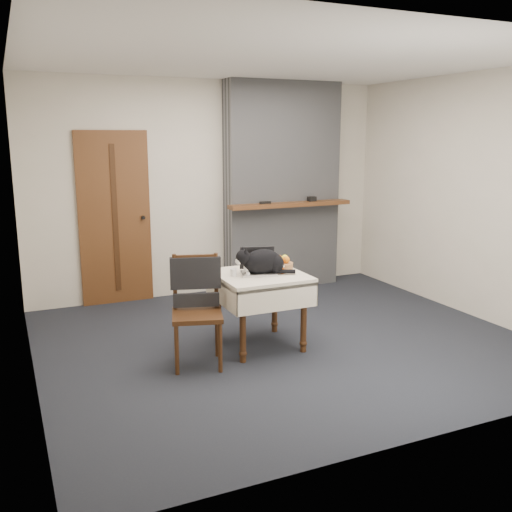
{
  "coord_description": "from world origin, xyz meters",
  "views": [
    {
      "loc": [
        -2.38,
        -4.64,
        1.95
      ],
      "look_at": [
        -0.33,
        -0.07,
        0.88
      ],
      "focal_mm": 40.0,
      "sensor_mm": 36.0,
      "label": 1
    }
  ],
  "objects_px": {
    "side_table": "(260,285)",
    "pill_bottle": "(282,269)",
    "chair": "(196,295)",
    "cream_jar": "(233,272)",
    "laptop": "(258,267)",
    "door": "(115,219)",
    "cat": "(263,262)",
    "fruit_basket": "(281,264)"
  },
  "relations": [
    {
      "from": "cat",
      "to": "laptop",
      "type": "bearing_deg",
      "value": 116.78
    },
    {
      "from": "door",
      "to": "cream_jar",
      "type": "height_order",
      "value": "door"
    },
    {
      "from": "laptop",
      "to": "cream_jar",
      "type": "relative_size",
      "value": 5.54
    },
    {
      "from": "side_table",
      "to": "cream_jar",
      "type": "height_order",
      "value": "cream_jar"
    },
    {
      "from": "laptop",
      "to": "side_table",
      "type": "bearing_deg",
      "value": -65.7
    },
    {
      "from": "cream_jar",
      "to": "fruit_basket",
      "type": "xyz_separation_m",
      "value": [
        0.51,
        0.06,
        0.02
      ]
    },
    {
      "from": "side_table",
      "to": "pill_bottle",
      "type": "distance_m",
      "value": 0.26
    },
    {
      "from": "side_table",
      "to": "laptop",
      "type": "relative_size",
      "value": 2.04
    },
    {
      "from": "laptop",
      "to": "fruit_basket",
      "type": "height_order",
      "value": "laptop"
    },
    {
      "from": "cream_jar",
      "to": "laptop",
      "type": "bearing_deg",
      "value": 3.88
    },
    {
      "from": "laptop",
      "to": "cat",
      "type": "bearing_deg",
      "value": -51.78
    },
    {
      "from": "cat",
      "to": "fruit_basket",
      "type": "bearing_deg",
      "value": 29.05
    },
    {
      "from": "side_table",
      "to": "pill_bottle",
      "type": "relative_size",
      "value": 9.8
    },
    {
      "from": "door",
      "to": "fruit_basket",
      "type": "height_order",
      "value": "door"
    },
    {
      "from": "door",
      "to": "cat",
      "type": "bearing_deg",
      "value": -64.85
    },
    {
      "from": "fruit_basket",
      "to": "chair",
      "type": "distance_m",
      "value": 0.93
    },
    {
      "from": "side_table",
      "to": "chair",
      "type": "height_order",
      "value": "chair"
    },
    {
      "from": "laptop",
      "to": "cream_jar",
      "type": "bearing_deg",
      "value": -159.83
    },
    {
      "from": "door",
      "to": "fruit_basket",
      "type": "relative_size",
      "value": 8.65
    },
    {
      "from": "door",
      "to": "cat",
      "type": "distance_m",
      "value": 2.25
    },
    {
      "from": "door",
      "to": "laptop",
      "type": "xyz_separation_m",
      "value": [
        0.93,
        -1.97,
        -0.24
      ]
    },
    {
      "from": "pill_bottle",
      "to": "fruit_basket",
      "type": "relative_size",
      "value": 0.34
    },
    {
      "from": "door",
      "to": "cream_jar",
      "type": "xyz_separation_m",
      "value": [
        0.68,
        -1.98,
        -0.27
      ]
    },
    {
      "from": "fruit_basket",
      "to": "pill_bottle",
      "type": "bearing_deg",
      "value": -111.25
    },
    {
      "from": "door",
      "to": "chair",
      "type": "distance_m",
      "value": 2.16
    },
    {
      "from": "laptop",
      "to": "pill_bottle",
      "type": "xyz_separation_m",
      "value": [
        0.19,
        -0.12,
        -0.02
      ]
    },
    {
      "from": "cream_jar",
      "to": "chair",
      "type": "distance_m",
      "value": 0.43
    },
    {
      "from": "door",
      "to": "pill_bottle",
      "type": "relative_size",
      "value": 25.13
    },
    {
      "from": "cat",
      "to": "cream_jar",
      "type": "distance_m",
      "value": 0.29
    },
    {
      "from": "side_table",
      "to": "fruit_basket",
      "type": "bearing_deg",
      "value": 16.64
    },
    {
      "from": "cream_jar",
      "to": "fruit_basket",
      "type": "relative_size",
      "value": 0.3
    },
    {
      "from": "fruit_basket",
      "to": "chair",
      "type": "xyz_separation_m",
      "value": [
        -0.9,
        -0.18,
        -0.15
      ]
    },
    {
      "from": "fruit_basket",
      "to": "cream_jar",
      "type": "bearing_deg",
      "value": -173.19
    },
    {
      "from": "chair",
      "to": "cream_jar",
      "type": "bearing_deg",
      "value": 33.01
    },
    {
      "from": "cat",
      "to": "fruit_basket",
      "type": "height_order",
      "value": "cat"
    },
    {
      "from": "laptop",
      "to": "cat",
      "type": "height_order",
      "value": "cat"
    },
    {
      "from": "side_table",
      "to": "pill_bottle",
      "type": "height_order",
      "value": "pill_bottle"
    },
    {
      "from": "cream_jar",
      "to": "pill_bottle",
      "type": "bearing_deg",
      "value": -13.01
    },
    {
      "from": "door",
      "to": "chair",
      "type": "relative_size",
      "value": 2.11
    },
    {
      "from": "cat",
      "to": "side_table",
      "type": "bearing_deg",
      "value": 129.4
    },
    {
      "from": "laptop",
      "to": "fruit_basket",
      "type": "distance_m",
      "value": 0.26
    },
    {
      "from": "pill_bottle",
      "to": "fruit_basket",
      "type": "distance_m",
      "value": 0.18
    }
  ]
}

